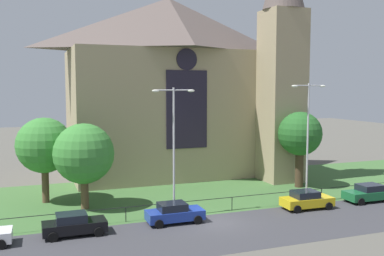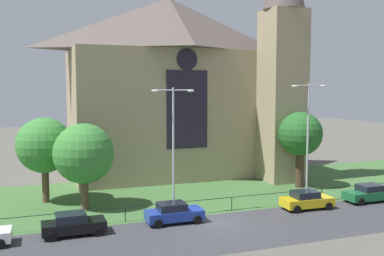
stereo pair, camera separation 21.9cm
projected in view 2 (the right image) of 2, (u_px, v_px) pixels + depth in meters
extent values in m
plane|color=#56544C|center=(175.00, 192.00, 41.99)|extent=(160.00, 160.00, 0.00)
cube|color=#38383D|center=(229.00, 231.00, 30.77)|extent=(120.00, 8.00, 0.01)
cube|color=#3D6633|center=(182.00, 197.00, 40.12)|extent=(120.00, 20.00, 0.01)
cube|color=tan|center=(170.00, 113.00, 50.92)|extent=(22.00, 12.00, 14.00)
pyramid|color=#594C47|center=(169.00, 25.00, 50.01)|extent=(22.00, 12.00, 6.00)
cube|color=black|center=(187.00, 110.00, 45.20)|extent=(4.40, 0.16, 8.00)
cylinder|color=black|center=(187.00, 59.00, 44.73)|extent=(2.20, 0.15, 2.20)
cube|color=tan|center=(282.00, 96.00, 46.68)|extent=(4.00, 4.00, 18.00)
cylinder|color=black|center=(232.00, 197.00, 35.69)|extent=(34.82, 0.05, 0.05)
cylinder|color=black|center=(125.00, 214.00, 32.76)|extent=(0.06, 0.07, 1.10)
cylinder|color=black|center=(232.00, 204.00, 35.74)|extent=(0.07, 0.07, 1.10)
cylinder|color=black|center=(322.00, 195.00, 38.72)|extent=(0.07, 0.07, 1.10)
cylinder|color=brown|center=(85.00, 192.00, 36.30)|extent=(0.64, 0.64, 2.73)
sphere|color=#387F33|center=(84.00, 153.00, 36.01)|extent=(4.95, 4.95, 4.95)
cylinder|color=brown|center=(46.00, 184.00, 38.29)|extent=(0.60, 0.60, 3.21)
sphere|color=#387F33|center=(44.00, 145.00, 37.98)|extent=(4.78, 4.78, 4.78)
cylinder|color=#423021|center=(300.00, 169.00, 44.09)|extent=(0.83, 0.83, 3.75)
sphere|color=#235B23|center=(300.00, 134.00, 43.77)|extent=(4.36, 4.36, 4.36)
cylinder|color=#B2B2B7|center=(173.00, 153.00, 33.54)|extent=(0.16, 0.16, 9.95)
cylinder|color=#B2B2B7|center=(164.00, 90.00, 32.86)|extent=(1.40, 0.10, 0.10)
cylinder|color=#B2B2B7|center=(182.00, 90.00, 33.34)|extent=(1.40, 0.10, 0.10)
ellipsoid|color=white|center=(155.00, 91.00, 32.62)|extent=(0.57, 0.26, 0.20)
ellipsoid|color=white|center=(191.00, 91.00, 33.58)|extent=(0.57, 0.26, 0.20)
cylinder|color=#B2B2B7|center=(308.00, 144.00, 37.63)|extent=(0.16, 0.16, 10.32)
cylinder|color=#B2B2B7|center=(302.00, 85.00, 36.94)|extent=(1.40, 0.10, 0.10)
cylinder|color=#B2B2B7|center=(316.00, 86.00, 37.42)|extent=(1.40, 0.10, 0.10)
ellipsoid|color=white|center=(295.00, 86.00, 36.71)|extent=(0.57, 0.26, 0.20)
ellipsoid|color=white|center=(323.00, 86.00, 37.67)|extent=(0.57, 0.26, 0.20)
cylinder|color=black|center=(2.00, 235.00, 28.89)|extent=(0.65, 0.24, 0.64)
cylinder|color=black|center=(0.00, 244.00, 27.19)|extent=(0.65, 0.24, 0.64)
cube|color=black|center=(74.00, 226.00, 29.83)|extent=(4.21, 1.83, 0.70)
cube|color=black|center=(71.00, 217.00, 29.70)|extent=(2.01, 1.61, 0.55)
cylinder|color=black|center=(94.00, 224.00, 31.20)|extent=(0.64, 0.22, 0.64)
cylinder|color=black|center=(98.00, 232.00, 29.53)|extent=(0.64, 0.22, 0.64)
cylinder|color=black|center=(51.00, 229.00, 30.18)|extent=(0.64, 0.22, 0.64)
cylinder|color=black|center=(52.00, 237.00, 28.50)|extent=(0.64, 0.22, 0.64)
cube|color=#1E3899|center=(174.00, 215.00, 32.52)|extent=(4.21, 1.83, 0.70)
cube|color=black|center=(172.00, 207.00, 32.40)|extent=(2.01, 1.62, 0.55)
cylinder|color=black|center=(189.00, 213.00, 33.89)|extent=(0.64, 0.23, 0.64)
cylinder|color=black|center=(197.00, 220.00, 32.20)|extent=(0.64, 0.23, 0.64)
cylinder|color=black|center=(152.00, 217.00, 32.90)|extent=(0.64, 0.23, 0.64)
cylinder|color=black|center=(158.00, 224.00, 31.21)|extent=(0.64, 0.23, 0.64)
cube|color=gold|center=(307.00, 202.00, 36.23)|extent=(4.26, 1.95, 0.70)
cube|color=black|center=(305.00, 194.00, 36.11)|extent=(2.06, 1.67, 0.55)
cylinder|color=black|center=(316.00, 201.00, 37.57)|extent=(0.65, 0.24, 0.64)
cylinder|color=black|center=(329.00, 206.00, 35.86)|extent=(0.65, 0.24, 0.64)
cylinder|color=black|center=(285.00, 204.00, 36.66)|extent=(0.65, 0.24, 0.64)
cylinder|color=black|center=(297.00, 209.00, 34.95)|extent=(0.65, 0.24, 0.64)
cube|color=#196033|center=(368.00, 195.00, 38.51)|extent=(4.23, 1.87, 0.70)
cube|color=black|center=(370.00, 188.00, 38.52)|extent=(2.03, 1.63, 0.55)
cylinder|color=black|center=(361.00, 202.00, 37.21)|extent=(0.64, 0.23, 0.64)
cylinder|color=black|center=(347.00, 197.00, 38.90)|extent=(0.64, 0.23, 0.64)
cylinder|color=black|center=(374.00, 194.00, 39.86)|extent=(0.64, 0.23, 0.64)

